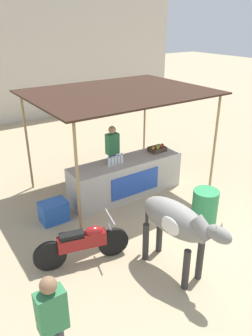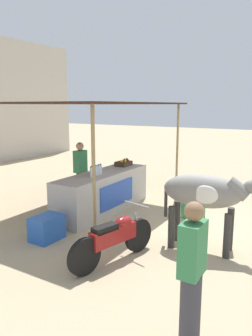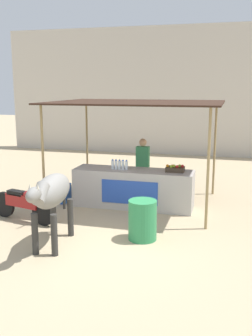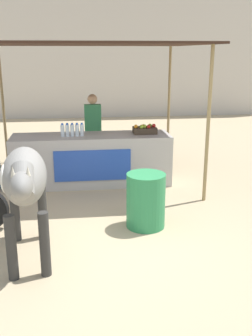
# 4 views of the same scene
# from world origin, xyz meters

# --- Properties ---
(ground_plane) EXTENTS (60.00, 60.00, 0.00)m
(ground_plane) POSITION_xyz_m (0.00, 0.00, 0.00)
(ground_plane) COLOR tan
(stall_counter) EXTENTS (3.00, 0.82, 0.96)m
(stall_counter) POSITION_xyz_m (0.00, 2.20, 0.48)
(stall_counter) COLOR #B2ADA8
(stall_counter) RESTS_ON ground
(stall_awning) EXTENTS (4.20, 3.20, 2.63)m
(stall_awning) POSITION_xyz_m (0.00, 2.50, 2.53)
(stall_awning) COLOR #382319
(stall_awning) RESTS_ON ground
(water_bottle_row) EXTENTS (0.43, 0.07, 0.25)m
(water_bottle_row) POSITION_xyz_m (-0.35, 2.15, 1.07)
(water_bottle_row) COLOR silver
(water_bottle_row) RESTS_ON stall_counter
(fruit_crate) EXTENTS (0.44, 0.32, 0.18)m
(fruit_crate) POSITION_xyz_m (1.03, 2.24, 1.04)
(fruit_crate) COLOR #3F3326
(fruit_crate) RESTS_ON stall_counter
(vendor_behind_counter) EXTENTS (0.34, 0.22, 1.65)m
(vendor_behind_counter) POSITION_xyz_m (0.07, 2.95, 0.85)
(vendor_behind_counter) COLOR #383842
(vendor_behind_counter) RESTS_ON ground
(cooler_box) EXTENTS (0.60, 0.44, 0.48)m
(cooler_box) POSITION_xyz_m (-2.04, 2.10, 0.24)
(cooler_box) COLOR blue
(cooler_box) RESTS_ON ground
(water_barrel) EXTENTS (0.57, 0.57, 0.81)m
(water_barrel) POSITION_xyz_m (0.70, 0.14, 0.40)
(water_barrel) COLOR #2D8C51
(water_barrel) RESTS_ON ground
(cow) EXTENTS (0.66, 1.84, 1.44)m
(cow) POSITION_xyz_m (-0.89, -0.63, 1.03)
(cow) COLOR gray
(cow) RESTS_ON ground
(motorcycle_parked) EXTENTS (1.76, 0.66, 0.90)m
(motorcycle_parked) POSITION_xyz_m (-2.13, 0.49, 0.43)
(motorcycle_parked) COLOR black
(motorcycle_parked) RESTS_ON ground
(passerby_on_street) EXTENTS (0.34, 0.22, 1.65)m
(passerby_on_street) POSITION_xyz_m (-3.41, -1.29, 0.85)
(passerby_on_street) COLOR #383842
(passerby_on_street) RESTS_ON ground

